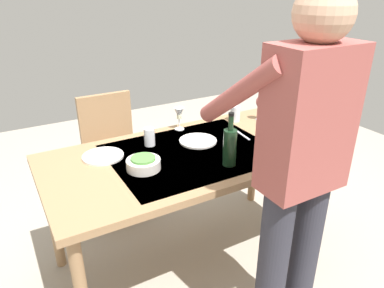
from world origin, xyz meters
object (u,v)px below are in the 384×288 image
Objects in this scene: side_bowl_salad at (143,163)px; water_cup_near_right at (235,114)px; dinner_plate_far at (198,141)px; water_cup_near_left at (149,137)px; chair_near at (112,147)px; wine_bottle at (230,146)px; person_server at (298,167)px; serving_bowl_pasta at (294,136)px; dining_table at (192,164)px; wine_glass_left at (261,106)px; wine_glass_right at (179,115)px; dinner_plate_near at (103,156)px.

water_cup_near_right is at bearing -157.74° from side_bowl_salad.
water_cup_near_left is at bearing -19.71° from dinner_plate_far.
wine_bottle reaches higher than chair_near.
water_cup_near_right reaches higher than dinner_plate_far.
person_server is 15.49× the size of water_cup_near_left.
water_cup_near_right is 0.36× the size of serving_bowl_pasta.
dining_table is 0.73m from wine_glass_left.
person_server is at bearing 45.97° from serving_bowl_pasta.
wine_glass_right is 0.84× the size of side_bowl_salad.
serving_bowl_pasta is at bearing -173.26° from wine_bottle.
dinner_plate_far is at bearing 160.29° from water_cup_near_left.
dining_table is at bearing -170.57° from side_bowl_salad.
wine_glass_right reaches higher than water_cup_near_left.
wine_glass_right is 1.38× the size of water_cup_near_left.
chair_near is 3.96× the size of dinner_plate_far.
wine_bottle is 0.71m from dinner_plate_near.
person_server reaches higher than water_cup_near_left.
chair_near is at bearing -33.18° from wine_glass_left.
side_bowl_salad is (0.95, -0.12, 0.00)m from serving_bowl_pasta.
water_cup_near_left is 0.89m from serving_bowl_pasta.
dining_table is 0.66m from serving_bowl_pasta.
wine_bottle reaches higher than water_cup_near_right.
dinner_plate_far is at bearing 91.40° from wine_glass_right.
water_cup_near_left is 0.47× the size of dinner_plate_far.
dinner_plate_near is at bearing 3.39° from water_cup_near_left.
wine_bottle is 1.29× the size of dinner_plate_near.
water_cup_near_left is at bearing -71.30° from person_server.
wine_glass_left is 0.85m from water_cup_near_left.
water_cup_near_left is 0.69m from water_cup_near_right.
water_cup_near_right is at bearing -24.93° from wine_glass_left.
wine_glass_right is at bearing -7.41° from water_cup_near_right.
person_server is at bearing 108.70° from water_cup_near_left.
chair_near reaches higher than serving_bowl_pasta.
wine_glass_left is at bearing -162.71° from dining_table.
dining_table is 7.32× the size of dinner_plate_near.
water_cup_near_left reaches higher than side_bowl_salad.
serving_bowl_pasta is (0.05, 0.38, -0.07)m from wine_glass_left.
water_cup_near_right is 0.45m from dinner_plate_far.
dinner_plate_far is at bearing 171.80° from dinner_plate_near.
water_cup_near_right reaches higher than side_bowl_salad.
wine_glass_left reaches higher than water_cup_near_left.
chair_near reaches higher than dining_table.
dining_table is at bearing 130.30° from water_cup_near_left.
wine_bottle is 0.52m from water_cup_near_left.
wine_bottle is (-0.10, 0.23, 0.19)m from dining_table.
chair_near is 3.96× the size of dinner_plate_near.
wine_bottle is at bearing -86.10° from person_server.
dinner_plate_far is (0.41, 0.18, -0.05)m from water_cup_near_right.
wine_glass_right is 1.40× the size of water_cup_near_right.
serving_bowl_pasta is at bearing 172.92° from side_bowl_salad.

